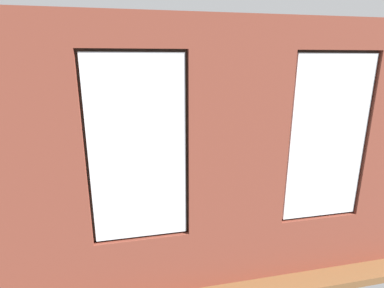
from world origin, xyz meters
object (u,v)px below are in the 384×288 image
coffee_table (178,176)px  potted_plant_mid_room_small (199,156)px  media_console (51,200)px  potted_plant_near_tv (72,194)px  couch_left (296,174)px  remote_silver (178,173)px  table_plant_small (184,168)px  potted_plant_between_couches (297,197)px  potted_plant_by_left_couch (253,153)px  potted_plant_corner_near_left (262,135)px  papasan_chair (148,152)px  couch_by_window (212,227)px  potted_plant_foreground_right (84,151)px  cup_ceramic (193,168)px  remote_gray (170,172)px  candle_jar (161,174)px  tv_flatscreen (46,161)px  potted_plant_corner_far_left (372,181)px

coffee_table → potted_plant_mid_room_small: bearing=-125.1°
media_console → potted_plant_near_tv: 1.24m
couch_left → media_console: size_ratio=1.65×
remote_silver → potted_plant_near_tv: 2.29m
table_plant_small → potted_plant_between_couches: potted_plant_between_couches is taller
potted_plant_by_left_couch → potted_plant_corner_near_left: 0.92m
couch_left → potted_plant_between_couches: (0.94, 1.58, 0.32)m
papasan_chair → potted_plant_corner_near_left: (-3.09, -0.30, 0.19)m
media_console → couch_by_window: bearing=148.6°
couch_left → papasan_chair: (2.94, -1.74, 0.13)m
table_plant_small → potted_plant_mid_room_small: 1.20m
potted_plant_between_couches → remote_silver: bearing=-51.8°
table_plant_small → potted_plant_mid_room_small: bearing=-118.5°
media_console → potted_plant_foreground_right: 2.15m
table_plant_small → potted_plant_by_left_couch: table_plant_small is taller
coffee_table → couch_left: bearing=172.6°
coffee_table → potted_plant_mid_room_small: size_ratio=1.93×
potted_plant_between_couches → potted_plant_near_tv: potted_plant_near_tv is taller
potted_plant_foreground_right → couch_by_window: bearing=120.8°
potted_plant_between_couches → potted_plant_corner_near_left: potted_plant_between_couches is taller
cup_ceramic → remote_silver: (0.33, 0.13, -0.04)m
potted_plant_mid_room_small → couch_left: bearing=144.8°
table_plant_small → media_console: (2.39, 0.34, -0.26)m
couch_by_window → remote_silver: couch_by_window is taller
table_plant_small → remote_gray: bearing=-39.4°
potted_plant_by_left_couch → potted_plant_mid_room_small: size_ratio=0.89×
cup_ceramic → table_plant_small: size_ratio=0.40×
remote_silver → media_console: (2.30, 0.45, -0.13)m
couch_by_window → table_plant_small: bearing=-88.0°
coffee_table → candle_jar: (0.36, 0.11, 0.11)m
media_console → potted_plant_near_tv: potted_plant_near_tv is taller
cup_ceramic → tv_flatscreen: size_ratio=0.09×
media_console → papasan_chair: papasan_chair is taller
potted_plant_foreground_right → potted_plant_by_left_couch: potted_plant_foreground_right is taller
coffee_table → potted_plant_mid_room_small: (-0.66, -0.94, 0.07)m
tv_flatscreen → papasan_chair: tv_flatscreen is taller
couch_left → potted_plant_foreground_right: 4.85m
potted_plant_corner_far_left → potted_plant_mid_room_small: bearing=-57.2°
potted_plant_near_tv → couch_left: bearing=-165.0°
coffee_table → remote_silver: (-0.00, 0.00, 0.07)m
potted_plant_corner_near_left → coffee_table: bearing=33.6°
couch_left → media_console: (4.73, 0.13, -0.04)m
remote_silver → papasan_chair: (0.51, -1.42, 0.03)m
candle_jar → media_console: (1.93, 0.34, -0.18)m
cup_ceramic → remote_silver: size_ratio=0.62×
potted_plant_between_couches → potted_plant_corner_near_left: 3.77m
couch_by_window → remote_gray: 2.06m
remote_gray → cup_ceramic: bearing=-75.7°
tv_flatscreen → couch_by_window: bearing=148.6°
table_plant_small → papasan_chair: papasan_chair is taller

